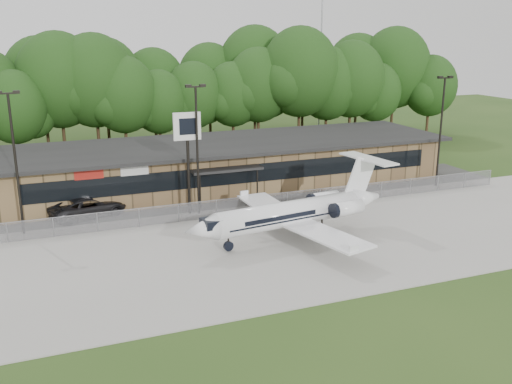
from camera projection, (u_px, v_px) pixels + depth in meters
name	position (u px, v px, depth m)	size (l,w,h in m)	color
ground	(364.00, 288.00, 32.38)	(160.00, 160.00, 0.00)	#294619
apron	(302.00, 241.00, 39.54)	(64.00, 18.00, 0.08)	#9E9B93
parking_lot	(245.00, 198.00, 49.85)	(50.00, 9.00, 0.06)	#383835
terminal	(228.00, 163.00, 53.24)	(41.00, 11.65, 4.30)	olive
fence	(264.00, 203.00, 45.61)	(46.00, 0.04, 1.52)	gray
treeline	(179.00, 88.00, 67.98)	(72.00, 12.00, 15.00)	#183310
radio_mast	(321.00, 43.00, 79.71)	(0.20, 0.20, 25.00)	gray
light_pole_left	(15.00, 153.00, 39.23)	(1.55, 0.30, 10.23)	black
light_pole_mid	(197.00, 140.00, 43.79)	(1.55, 0.30, 10.23)	black
light_pole_right	(441.00, 123.00, 51.85)	(1.55, 0.30, 10.23)	black
business_jet	(295.00, 213.00, 39.47)	(15.76, 14.10, 5.30)	white
suv	(88.00, 207.00, 44.51)	(2.73, 5.93, 1.65)	#2B2B2D
pole_sign	(187.00, 137.00, 43.75)	(2.13, 0.32, 8.13)	black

